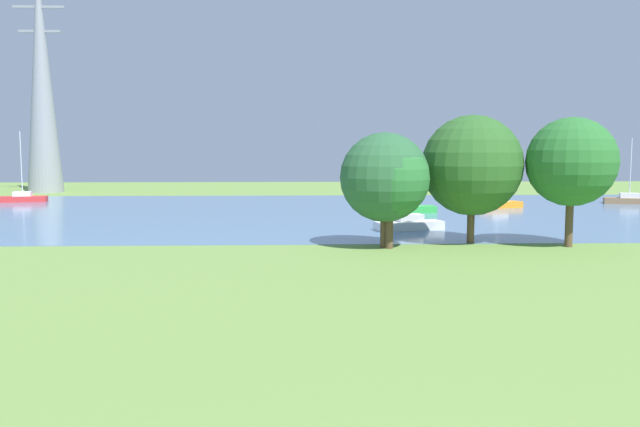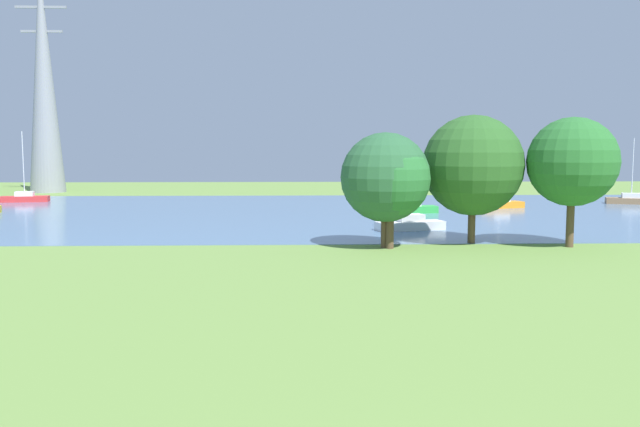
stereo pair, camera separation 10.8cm
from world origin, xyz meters
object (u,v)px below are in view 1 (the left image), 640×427
object	(u,v)px
tree_east_far	(385,177)
electricity_pylon	(41,77)
sailboat_brown	(629,199)
tree_east_near	(390,179)
sailboat_green	(408,208)
sailboat_white	(409,224)
tree_west_near	(571,162)
tree_west_far	(472,165)
sailboat_orange	(497,203)
sailboat_red	(23,198)

from	to	relation	value
tree_east_far	electricity_pylon	distance (m)	62.10
sailboat_brown	tree_east_near	world-z (taller)	sailboat_brown
sailboat_green	electricity_pylon	xyz separation A→B (m)	(-42.21, 28.56, 14.18)
sailboat_white	electricity_pylon	size ratio (longest dim) A/B	0.20
sailboat_green	tree_west_near	world-z (taller)	tree_west_near
sailboat_green	tree_east_near	xyz separation A→B (m)	(-4.57, -20.19, 3.49)
tree_west_far	sailboat_orange	bearing A→B (deg)	69.02
sailboat_brown	tree_west_near	distance (m)	34.08
tree_east_near	electricity_pylon	bearing A→B (deg)	127.67
sailboat_green	tree_east_far	distance (m)	20.76
tree_east_far	tree_west_far	bearing A→B (deg)	15.80
sailboat_orange	tree_east_near	bearing A→B (deg)	-119.48
electricity_pylon	sailboat_green	bearing A→B (deg)	-34.09
sailboat_green	tree_west_near	size ratio (longest dim) A/B	0.82
sailboat_white	sailboat_red	bearing A→B (deg)	145.75
sailboat_red	tree_west_near	bearing A→B (deg)	-36.45
sailboat_orange	sailboat_brown	xyz separation A→B (m)	(14.91, 4.15, -0.01)
tree_east_near	tree_west_far	xyz separation A→B (m)	(5.16, 1.85, 0.72)
sailboat_green	tree_west_near	bearing A→B (deg)	-73.57
electricity_pylon	sailboat_orange	bearing A→B (deg)	-25.22
sailboat_red	electricity_pylon	world-z (taller)	electricity_pylon
sailboat_white	sailboat_brown	size ratio (longest dim) A/B	0.88
sailboat_orange	tree_west_far	size ratio (longest dim) A/B	0.96
tree_west_near	electricity_pylon	xyz separation A→B (m)	(-48.09, 48.51, 9.74)
sailboat_red	sailboat_orange	world-z (taller)	sailboat_red
sailboat_white	tree_west_near	size ratio (longest dim) A/B	0.78
sailboat_orange	tree_west_far	world-z (taller)	tree_west_far
tree_west_far	tree_east_far	bearing A→B (deg)	-164.20
tree_west_far	tree_west_near	world-z (taller)	tree_west_far
tree_east_near	sailboat_red	bearing A→B (deg)	135.83
sailboat_brown	tree_west_near	bearing A→B (deg)	-122.80
sailboat_red	sailboat_brown	size ratio (longest dim) A/B	1.11
sailboat_orange	tree_east_far	distance (m)	28.22
sailboat_white	sailboat_orange	world-z (taller)	sailboat_orange
sailboat_brown	tree_west_far	size ratio (longest dim) A/B	0.87
tree_east_far	tree_east_near	size ratio (longest dim) A/B	1.06
sailboat_white	electricity_pylon	world-z (taller)	electricity_pylon
sailboat_red	tree_east_near	bearing A→B (deg)	-44.17
tree_east_far	sailboat_white	bearing A→B (deg)	70.36
tree_east_far	tree_west_far	world-z (taller)	tree_west_far
tree_west_far	tree_west_near	xyz separation A→B (m)	(5.29, -1.60, 0.24)
sailboat_white	sailboat_green	xyz separation A→B (m)	(2.01, 11.99, 0.00)
sailboat_orange	sailboat_brown	size ratio (longest dim) A/B	1.10
sailboat_red	electricity_pylon	xyz separation A→B (m)	(-3.40, 15.50, 14.16)
sailboat_green	electricity_pylon	size ratio (longest dim) A/B	0.21
sailboat_green	electricity_pylon	bearing A→B (deg)	145.91
sailboat_red	tree_west_near	distance (m)	55.73
sailboat_green	tree_west_far	world-z (taller)	tree_west_far
sailboat_white	tree_west_near	distance (m)	12.06
tree_west_near	sailboat_green	bearing A→B (deg)	106.43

